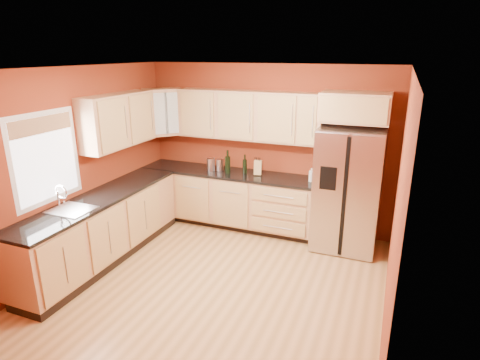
% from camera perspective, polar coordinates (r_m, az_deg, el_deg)
% --- Properties ---
extents(floor, '(4.00, 4.00, 0.00)m').
position_cam_1_polar(floor, '(5.21, -3.53, -14.35)').
color(floor, '#A67740').
rests_on(floor, ground).
extents(ceiling, '(4.00, 4.00, 0.00)m').
position_cam_1_polar(ceiling, '(4.41, -4.19, 15.52)').
color(ceiling, white).
rests_on(ceiling, wall_back).
extents(wall_back, '(4.00, 0.04, 2.60)m').
position_cam_1_polar(wall_back, '(6.45, 3.80, 4.61)').
color(wall_back, maroon).
rests_on(wall_back, floor).
extents(wall_front, '(4.00, 0.04, 2.60)m').
position_cam_1_polar(wall_front, '(3.12, -20.03, -11.63)').
color(wall_front, maroon).
rests_on(wall_front, floor).
extents(wall_left, '(0.04, 4.00, 2.60)m').
position_cam_1_polar(wall_left, '(5.77, -22.11, 1.70)').
color(wall_left, maroon).
rests_on(wall_left, floor).
extents(wall_right, '(0.04, 4.00, 2.60)m').
position_cam_1_polar(wall_right, '(4.24, 21.45, -3.82)').
color(wall_right, maroon).
rests_on(wall_right, floor).
extents(base_cabinets_back, '(2.90, 0.60, 0.88)m').
position_cam_1_polar(base_cabinets_back, '(6.61, -1.70, -2.80)').
color(base_cabinets_back, '#B17C56').
rests_on(base_cabinets_back, floor).
extents(base_cabinets_left, '(0.60, 2.80, 0.88)m').
position_cam_1_polar(base_cabinets_left, '(5.86, -18.97, -6.67)').
color(base_cabinets_left, '#B17C56').
rests_on(base_cabinets_left, floor).
extents(countertop_back, '(2.90, 0.62, 0.04)m').
position_cam_1_polar(countertop_back, '(6.46, -1.77, 0.99)').
color(countertop_back, black).
rests_on(countertop_back, base_cabinets_back).
extents(countertop_left, '(0.62, 2.80, 0.04)m').
position_cam_1_polar(countertop_left, '(5.68, -19.36, -2.46)').
color(countertop_left, black).
rests_on(countertop_left, base_cabinets_left).
extents(upper_cabinets_back, '(2.30, 0.33, 0.75)m').
position_cam_1_polar(upper_cabinets_back, '(6.27, 1.23, 9.16)').
color(upper_cabinets_back, '#B17C56').
rests_on(upper_cabinets_back, wall_back).
extents(upper_cabinets_left, '(0.33, 1.35, 0.75)m').
position_cam_1_polar(upper_cabinets_left, '(6.08, -16.89, 8.13)').
color(upper_cabinets_left, '#B17C56').
rests_on(upper_cabinets_left, wall_left).
extents(corner_upper_cabinet, '(0.67, 0.67, 0.75)m').
position_cam_1_polar(corner_upper_cabinet, '(6.75, -10.80, 9.48)').
color(corner_upper_cabinet, '#B17C56').
rests_on(corner_upper_cabinet, wall_back).
extents(over_fridge_cabinet, '(0.92, 0.60, 0.40)m').
position_cam_1_polar(over_fridge_cabinet, '(5.75, 16.10, 9.94)').
color(over_fridge_cabinet, '#B17C56').
rests_on(over_fridge_cabinet, wall_back).
extents(refrigerator, '(0.90, 0.75, 1.78)m').
position_cam_1_polar(refrigerator, '(5.94, 15.06, -1.28)').
color(refrigerator, silver).
rests_on(refrigerator, floor).
extents(window, '(0.03, 0.90, 1.00)m').
position_cam_1_polar(window, '(5.36, -25.87, 2.82)').
color(window, white).
rests_on(window, wall_left).
extents(sink_faucet, '(0.50, 0.42, 0.30)m').
position_cam_1_polar(sink_faucet, '(5.29, -23.02, -2.45)').
color(sink_faucet, silver).
rests_on(sink_faucet, countertop_left).
extents(canister_left, '(0.17, 0.17, 0.21)m').
position_cam_1_polar(canister_left, '(6.50, -4.17, 2.21)').
color(canister_left, silver).
rests_on(canister_left, countertop_back).
extents(canister_right, '(0.15, 0.15, 0.19)m').
position_cam_1_polar(canister_right, '(6.51, -2.88, 2.17)').
color(canister_right, silver).
rests_on(canister_right, countertop_back).
extents(wine_bottle_a, '(0.11, 0.11, 0.37)m').
position_cam_1_polar(wine_bottle_a, '(6.34, -1.77, 2.61)').
color(wine_bottle_a, black).
rests_on(wine_bottle_a, countertop_back).
extents(wine_bottle_b, '(0.07, 0.07, 0.31)m').
position_cam_1_polar(wine_bottle_b, '(6.33, 0.69, 2.29)').
color(wine_bottle_b, black).
rests_on(wine_bottle_b, countertop_back).
extents(knife_block, '(0.14, 0.13, 0.23)m').
position_cam_1_polar(knife_block, '(6.28, 2.56, 1.79)').
color(knife_block, '#A68650').
rests_on(knife_block, countertop_back).
extents(soap_dispenser, '(0.09, 0.09, 0.20)m').
position_cam_1_polar(soap_dispenser, '(6.04, 10.09, 0.73)').
color(soap_dispenser, silver).
rests_on(soap_dispenser, countertop_back).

